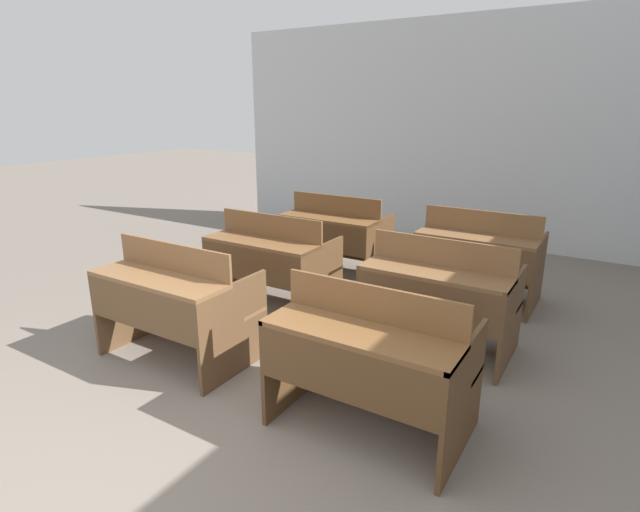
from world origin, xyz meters
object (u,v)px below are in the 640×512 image
at_px(bench_third_right, 478,255).
at_px(bench_second_left, 271,261).
at_px(bench_front_left, 175,301).
at_px(bench_front_right, 370,358).
at_px(bench_third_left, 335,234).
at_px(bench_second_right, 439,294).

bearing_deg(bench_third_right, bench_second_left, -143.39).
xyz_separation_m(bench_front_left, bench_front_right, (1.62, -0.03, 0.00)).
bearing_deg(bench_third_left, bench_second_left, -90.65).
bearing_deg(bench_third_left, bench_front_right, -55.88).
bearing_deg(bench_second_left, bench_third_left, 89.35).
distance_m(bench_second_right, bench_third_right, 1.20).
height_order(bench_front_right, bench_third_right, same).
relative_size(bench_second_left, bench_third_left, 1.00).
height_order(bench_front_right, bench_second_left, same).
height_order(bench_second_left, bench_second_right, same).
relative_size(bench_front_right, bench_second_right, 1.00).
relative_size(bench_front_left, bench_second_right, 1.00).
xyz_separation_m(bench_front_right, bench_second_right, (0.00, 1.19, 0.00)).
height_order(bench_second_right, bench_third_left, same).
height_order(bench_front_left, bench_second_right, same).
relative_size(bench_second_right, bench_third_left, 1.00).
distance_m(bench_front_left, bench_front_right, 1.62).
bearing_deg(bench_front_left, bench_second_left, 89.74).
height_order(bench_second_left, bench_third_left, same).
distance_m(bench_second_left, bench_third_right, 2.00).
bearing_deg(bench_front_right, bench_third_left, 124.12).
bearing_deg(bench_second_left, bench_front_right, -36.52).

